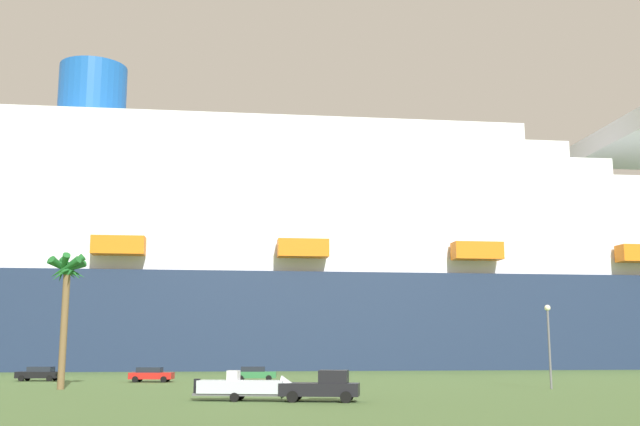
{
  "coord_description": "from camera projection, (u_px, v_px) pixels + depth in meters",
  "views": [
    {
      "loc": [
        -4.08,
        -74.5,
        3.94
      ],
      "look_at": [
        4.77,
        28.76,
        21.88
      ],
      "focal_mm": 42.99,
      "sensor_mm": 36.0,
      "label": 1
    }
  ],
  "objects": [
    {
      "name": "ground_plane",
      "position": [
        284.0,
        375.0,
        102.26
      ],
      "size": [
        600.0,
        600.0,
        0.0
      ],
      "primitive_type": "plane",
      "color": "#4C6B38"
    },
    {
      "name": "cruise_ship",
      "position": [
        287.0,
        270.0,
        137.1
      ],
      "size": [
        288.15,
        43.6,
        60.5
      ],
      "color": "#1E2D4C",
      "rests_on": "ground_plane"
    },
    {
      "name": "pickup_truck",
      "position": [
        323.0,
        387.0,
        54.22
      ],
      "size": [
        5.89,
        3.17,
        2.2
      ],
      "color": "black",
      "rests_on": "ground_plane"
    },
    {
      "name": "small_boat_on_trailer",
      "position": [
        250.0,
        387.0,
        54.84
      ],
      "size": [
        8.58,
        3.18,
        2.15
      ],
      "color": "#595960",
      "rests_on": "ground_plane"
    },
    {
      "name": "palm_tree",
      "position": [
        67.0,
        281.0,
        70.78
      ],
      "size": [
        3.73,
        3.79,
        12.35
      ],
      "color": "brown",
      "rests_on": "ground_plane"
    },
    {
      "name": "street_lamp",
      "position": [
        549.0,
        334.0,
        70.63
      ],
      "size": [
        0.56,
        0.56,
        7.64
      ],
      "color": "slate",
      "rests_on": "ground_plane"
    },
    {
      "name": "parked_car_red_hatchback",
      "position": [
        151.0,
        374.0,
        83.09
      ],
      "size": [
        4.82,
        2.54,
        1.58
      ],
      "color": "red",
      "rests_on": "ground_plane"
    },
    {
      "name": "parked_car_green_wagon",
      "position": [
        255.0,
        373.0,
        85.89
      ],
      "size": [
        4.8,
        2.26,
        1.58
      ],
      "color": "#2D723F",
      "rests_on": "ground_plane"
    },
    {
      "name": "parked_car_black_coupe",
      "position": [
        39.0,
        373.0,
        85.57
      ],
      "size": [
        4.87,
        2.4,
        1.58
      ],
      "color": "black",
      "rests_on": "ground_plane"
    }
  ]
}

